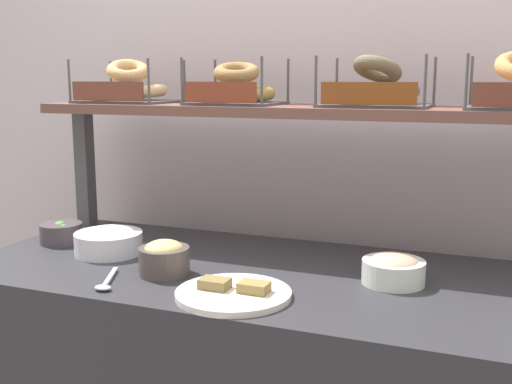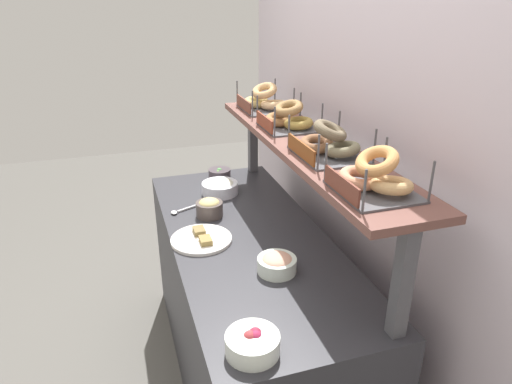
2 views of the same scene
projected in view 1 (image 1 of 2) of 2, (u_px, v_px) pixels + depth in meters
name	position (u px, v px, depth m)	size (l,w,h in m)	color
back_wall	(326.00, 126.00, 2.10)	(2.89, 0.06, 2.40)	silver
shelf_riser_left	(85.00, 169.00, 2.15)	(0.05, 0.05, 0.40)	#4C4C51
upper_shelf	(302.00, 111.00, 1.83)	(1.65, 0.32, 0.03)	brown
bowl_cream_cheese	(109.00, 240.00, 1.82)	(0.20, 0.20, 0.08)	white
bowl_hummus	(164.00, 258.00, 1.62)	(0.13, 0.13, 0.09)	#504441
bowl_lox_spread	(394.00, 269.00, 1.55)	(0.16, 0.16, 0.08)	silver
bowl_veggie_mix	(61.00, 233.00, 1.94)	(0.13, 0.13, 0.07)	#493F46
serving_plate_white	(233.00, 293.00, 1.46)	(0.28, 0.28, 0.04)	white
serving_spoon_near_plate	(106.00, 283.00, 1.54)	(0.09, 0.17, 0.01)	#B7B7BC
bagel_basket_plain	(128.00, 88.00, 2.04)	(0.30, 0.25, 0.15)	#4C4C51
bagel_basket_everything	(236.00, 89.00, 1.89)	(0.28, 0.26, 0.14)	#4C4C51
bagel_basket_poppy	(376.00, 89.00, 1.74)	(0.30, 0.26, 0.15)	#4C4C51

